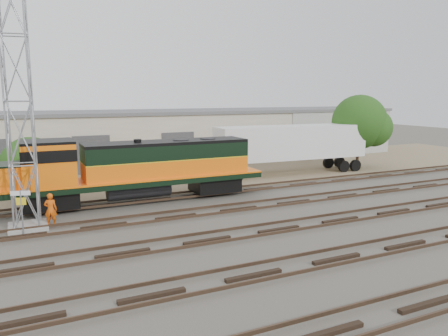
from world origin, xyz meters
name	(u,v)px	position (x,y,z in m)	size (l,w,h in m)	color
ground	(251,216)	(0.00, 0.00, 0.00)	(140.00, 140.00, 0.00)	#47423A
dirt_strip	(168,174)	(0.00, 15.00, 0.01)	(80.00, 16.00, 0.02)	#726047
tracks	(279,229)	(0.00, -3.00, 0.08)	(80.00, 20.40, 0.28)	black
warehouse	(144,136)	(0.04, 22.98, 2.65)	(58.40, 10.40, 5.30)	beige
locomotive	(134,168)	(-5.22, 6.00, 2.31)	(16.65, 2.92, 4.00)	black
signal_tower	(19,106)	(-11.62, 3.00, 6.33)	(1.92, 1.92, 12.97)	gray
sign_post	(21,204)	(-11.86, 1.97, 1.59)	(0.90, 0.31, 2.28)	gray
worker	(51,209)	(-10.48, 2.98, 0.89)	(0.65, 0.43, 1.78)	#E2540C
semi_trailer	(295,143)	(10.24, 10.54, 2.68)	(13.96, 3.48, 4.26)	silver
dumpster_blue	(326,149)	(20.03, 18.39, 0.75)	(1.60, 1.50, 1.50)	#162697
dumpster_red	(301,152)	(16.43, 18.18, 0.70)	(1.50, 1.40, 1.40)	maroon
tree_mid	(35,169)	(-10.85, 11.77, 1.77)	(4.48, 4.26, 4.26)	#382619
tree_east	(363,123)	(17.81, 10.44, 4.23)	(5.39, 5.13, 6.93)	#382619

